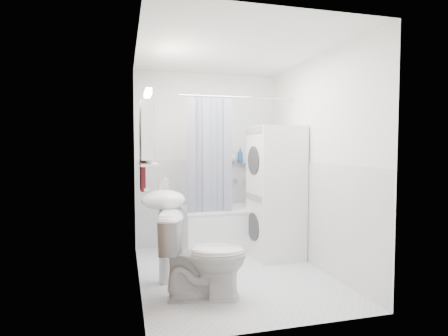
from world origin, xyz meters
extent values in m
plane|color=silver|center=(0.00, 0.00, 0.00)|extent=(2.60, 2.60, 0.00)
plane|color=white|center=(0.00, 1.30, 1.20)|extent=(2.00, 0.00, 2.00)
plane|color=white|center=(0.00, -1.30, 1.20)|extent=(2.00, 0.00, 2.00)
plane|color=white|center=(-1.00, 0.00, 1.20)|extent=(0.00, 2.60, 2.60)
plane|color=white|center=(1.00, 0.00, 1.20)|extent=(0.00, 2.60, 2.60)
plane|color=white|center=(0.00, 0.00, 2.40)|extent=(2.60, 2.60, 0.00)
plane|color=white|center=(0.00, 1.29, 0.60)|extent=(1.98, 0.00, 1.98)
plane|color=white|center=(-0.99, 0.00, 0.60)|extent=(0.00, 2.58, 2.58)
plane|color=white|center=(0.99, 0.00, 0.60)|extent=(0.00, 2.58, 2.58)
plane|color=brown|center=(-0.98, -0.88, 1.00)|extent=(0.00, 2.00, 2.00)
cylinder|color=silver|center=(-0.95, -0.55, 1.00)|extent=(0.04, 0.04, 0.04)
cube|color=white|center=(0.35, 0.92, 0.27)|extent=(1.49, 0.70, 0.55)
cube|color=white|center=(0.35, 0.92, 0.56)|extent=(1.51, 0.72, 0.03)
cube|color=silver|center=(0.35, 0.92, 0.45)|extent=(1.31, 0.52, 0.20)
cylinder|color=silver|center=(0.55, 1.25, 0.90)|extent=(0.04, 0.12, 0.04)
cylinder|color=silver|center=(0.35, 0.62, 2.00)|extent=(1.69, 0.02, 0.02)
cube|color=#121A40|center=(-0.35, 0.62, 1.25)|extent=(0.10, 0.02, 1.45)
cube|color=#121A40|center=(-0.26, 0.62, 1.25)|extent=(0.10, 0.02, 1.45)
cube|color=#121A40|center=(-0.17, 0.62, 1.25)|extent=(0.10, 0.02, 1.45)
cube|color=#121A40|center=(-0.08, 0.62, 1.25)|extent=(0.10, 0.02, 1.45)
cube|color=#121A40|center=(0.01, 0.62, 1.25)|extent=(0.10, 0.02, 1.45)
cube|color=#121A40|center=(0.10, 0.62, 1.25)|extent=(0.10, 0.02, 1.45)
ellipsoid|color=white|center=(-0.76, -0.09, 0.85)|extent=(0.44, 0.37, 0.20)
cylinder|color=white|center=(-0.74, -0.09, 0.38)|extent=(0.14, 0.14, 0.75)
cylinder|color=silver|center=(-0.78, 0.05, 0.97)|extent=(0.03, 0.03, 0.14)
cylinder|color=silver|center=(-0.78, 0.01, 1.03)|extent=(0.02, 0.10, 0.02)
cube|color=white|center=(-0.91, 0.10, 1.55)|extent=(0.12, 0.50, 0.60)
cube|color=white|center=(-0.84, 0.10, 1.55)|extent=(0.01, 0.47, 0.57)
cube|color=#FFEABF|center=(-0.89, 0.10, 1.93)|extent=(0.06, 0.45, 0.06)
cube|color=silver|center=(-0.89, 0.10, 1.20)|extent=(0.18, 0.54, 0.02)
cube|color=silver|center=(0.60, 1.24, 1.15)|extent=(0.22, 0.06, 0.02)
cube|color=maroon|center=(-0.94, 0.36, 1.29)|extent=(0.05, 0.34, 0.79)
cube|color=maroon|center=(-0.91, 0.36, 1.66)|extent=(0.03, 0.29, 0.08)
cylinder|color=silver|center=(-0.95, 0.36, 1.70)|extent=(0.02, 0.04, 0.02)
cube|color=white|center=(0.68, 0.44, 0.41)|extent=(0.60, 0.60, 0.82)
cylinder|color=#2D2D33|center=(0.39, 0.44, 0.40)|extent=(0.03, 0.35, 0.35)
cube|color=gray|center=(0.39, 0.44, 0.77)|extent=(0.03, 0.52, 0.08)
cube|color=white|center=(0.68, 0.44, 1.23)|extent=(0.60, 0.60, 0.82)
cylinder|color=#2D2D33|center=(0.39, 0.44, 1.22)|extent=(0.03, 0.35, 0.35)
cube|color=gray|center=(0.39, 0.44, 1.58)|extent=(0.03, 0.52, 0.08)
imported|color=white|center=(-0.45, -0.56, 0.39)|extent=(0.87, 0.61, 0.77)
imported|color=gray|center=(-0.71, 0.25, 0.95)|extent=(0.08, 0.17, 0.08)
imported|color=gray|center=(-0.89, -0.05, 1.25)|extent=(0.07, 0.18, 0.07)
imported|color=gray|center=(-0.89, 0.22, 1.26)|extent=(0.10, 0.09, 0.10)
imported|color=gray|center=(0.35, 1.24, 1.23)|extent=(0.13, 0.17, 0.13)
imported|color=#265D99|center=(0.47, 1.24, 1.20)|extent=(0.08, 0.21, 0.08)
camera|label=1|loc=(-1.14, -3.86, 1.38)|focal=30.00mm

